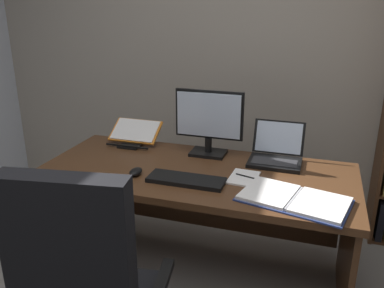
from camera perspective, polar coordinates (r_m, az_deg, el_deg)
name	(u,v)px	position (r m, az deg, el deg)	size (l,w,h in m)	color
wall_back	(237,46)	(3.26, 6.39, 13.56)	(4.84, 0.12, 2.63)	#A89E8E
desk	(200,193)	(2.49, 1.11, -7.01)	(1.81, 0.80, 0.72)	#4C2D19
monitor	(209,123)	(2.52, 2.39, 2.92)	(0.43, 0.16, 0.41)	black
laptop	(276,154)	(2.50, 11.80, -1.38)	(0.31, 0.30, 0.22)	black
keyboard	(186,180)	(2.19, -0.82, -5.10)	(0.42, 0.15, 0.02)	black
computer_mouse	(136,172)	(2.29, -7.97, -3.91)	(0.06, 0.10, 0.04)	black
reading_stand_with_book	(134,133)	(2.79, -8.14, 1.53)	(0.34, 0.25, 0.14)	black
open_binder	(294,199)	(2.05, 14.21, -7.56)	(0.57, 0.41, 0.02)	navy
notepad	(244,178)	(2.25, 7.34, -4.75)	(0.15, 0.21, 0.01)	white
pen	(247,177)	(2.24, 7.85, -4.60)	(0.01, 0.01, 0.14)	black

